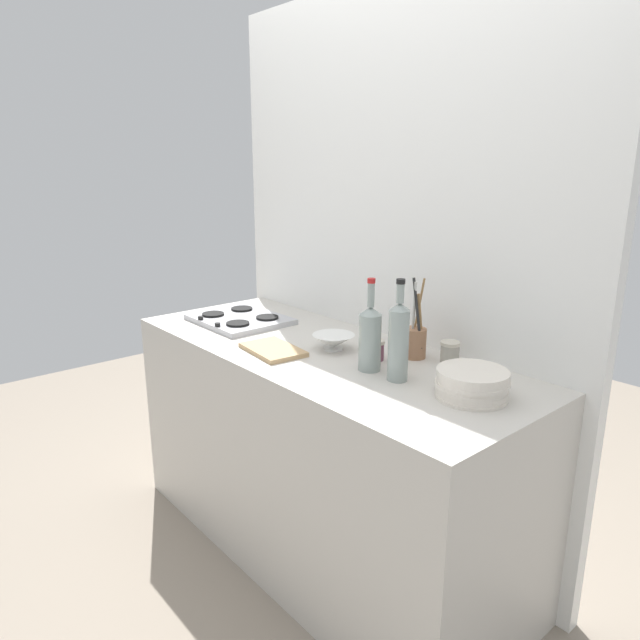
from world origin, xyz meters
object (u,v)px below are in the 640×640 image
at_px(condiment_jar_rear, 450,353).
at_px(plate_stack, 472,384).
at_px(stovetop_hob, 240,319).
at_px(utensil_crock, 415,340).
at_px(cutting_board, 273,350).
at_px(wine_bottle_leftmost, 399,340).
at_px(condiment_jar_front, 374,350).
at_px(mixing_bowl, 333,341).
at_px(wine_bottle_mid_left, 370,337).

bearing_deg(condiment_jar_rear, plate_stack, -39.60).
height_order(stovetop_hob, utensil_crock, utensil_crock).
relative_size(condiment_jar_rear, cutting_board, 0.34).
distance_m(wine_bottle_leftmost, utensil_crock, 0.27).
distance_m(plate_stack, condiment_jar_front, 0.45).
relative_size(utensil_crock, condiment_jar_front, 4.08).
bearing_deg(plate_stack, condiment_jar_rear, 140.40).
height_order(plate_stack, condiment_jar_rear, plate_stack).
xyz_separation_m(plate_stack, condiment_jar_front, (-0.45, 0.02, -0.01)).
bearing_deg(utensil_crock, condiment_jar_front, -120.89).
relative_size(wine_bottle_leftmost, mixing_bowl, 2.07).
xyz_separation_m(stovetop_hob, condiment_jar_front, (0.78, 0.09, 0.02)).
relative_size(stovetop_hob, wine_bottle_mid_left, 1.28).
bearing_deg(mixing_bowl, stovetop_hob, -174.69).
distance_m(wine_bottle_leftmost, condiment_jar_front, 0.24).
bearing_deg(mixing_bowl, utensil_crock, 32.78).
height_order(wine_bottle_mid_left, utensil_crock, wine_bottle_mid_left).
xyz_separation_m(stovetop_hob, plate_stack, (1.23, 0.07, 0.03)).
bearing_deg(stovetop_hob, wine_bottle_leftmost, 0.03).
bearing_deg(utensil_crock, mixing_bowl, -147.22).
xyz_separation_m(mixing_bowl, cutting_board, (-0.13, -0.20, -0.03)).
xyz_separation_m(stovetop_hob, utensil_crock, (0.86, 0.23, 0.05)).
bearing_deg(stovetop_hob, condiment_jar_rear, 14.36).
bearing_deg(cutting_board, stovetop_hob, 162.60).
relative_size(plate_stack, condiment_jar_rear, 2.61).
xyz_separation_m(stovetop_hob, condiment_jar_rear, (1.00, 0.26, 0.03)).
relative_size(mixing_bowl, condiment_jar_front, 2.22).
bearing_deg(plate_stack, wine_bottle_leftmost, -164.93).
bearing_deg(condiment_jar_rear, cutting_board, -143.69).
xyz_separation_m(stovetop_hob, mixing_bowl, (0.59, 0.05, 0.02)).
distance_m(mixing_bowl, cutting_board, 0.24).
distance_m(plate_stack, cutting_board, 0.80).
relative_size(stovetop_hob, utensil_crock, 1.37).
bearing_deg(cutting_board, wine_bottle_leftmost, 15.46).
relative_size(plate_stack, wine_bottle_mid_left, 0.70).
xyz_separation_m(wine_bottle_leftmost, mixing_bowl, (-0.39, 0.05, -0.11)).
relative_size(stovetop_hob, condiment_jar_rear, 4.78).
bearing_deg(mixing_bowl, cutting_board, -124.12).
height_order(stovetop_hob, condiment_jar_front, condiment_jar_front).
distance_m(wine_bottle_mid_left, utensil_crock, 0.23).
relative_size(plate_stack, mixing_bowl, 1.38).
bearing_deg(stovetop_hob, mixing_bowl, 5.31).
bearing_deg(wine_bottle_mid_left, mixing_bowl, 167.70).
relative_size(stovetop_hob, condiment_jar_front, 5.60).
distance_m(utensil_crock, condiment_jar_front, 0.16).
height_order(stovetop_hob, wine_bottle_leftmost, wine_bottle_leftmost).
bearing_deg(condiment_jar_rear, stovetop_hob, -165.64).
height_order(stovetop_hob, condiment_jar_rear, condiment_jar_rear).
distance_m(wine_bottle_mid_left, cutting_board, 0.43).
distance_m(utensil_crock, condiment_jar_rear, 0.15).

